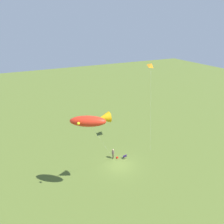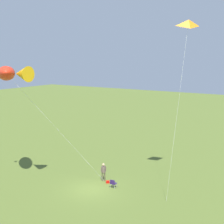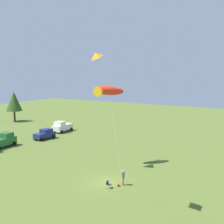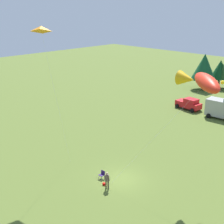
{
  "view_description": "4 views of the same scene",
  "coord_description": "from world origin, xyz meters",
  "px_view_note": "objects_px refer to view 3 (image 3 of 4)",
  "views": [
    {
      "loc": [
        13.5,
        24.53,
        20.53
      ],
      "look_at": [
        1.01,
        -0.86,
        8.8
      ],
      "focal_mm": 35.0,
      "sensor_mm": 36.0,
      "label": 1
    },
    {
      "loc": [
        -15.58,
        21.16,
        11.62
      ],
      "look_at": [
        -0.42,
        -2.73,
        6.65
      ],
      "focal_mm": 50.0,
      "sensor_mm": 36.0,
      "label": 2
    },
    {
      "loc": [
        -29.66,
        -18.91,
        13.05
      ],
      "look_at": [
        0.12,
        -0.72,
        8.34
      ],
      "focal_mm": 50.0,
      "sensor_mm": 36.0,
      "label": 3
    },
    {
      "loc": [
        18.41,
        -19.79,
        16.37
      ],
      "look_at": [
        -2.08,
        0.75,
        6.37
      ],
      "focal_mm": 50.0,
      "sensor_mm": 36.0,
      "label": 4
    }
  ],
  "objects_px": {
    "backpack_on_grass": "(119,185)",
    "kite_large_fish": "(107,91)",
    "folding_chair": "(108,184)",
    "kite_delta_orange": "(95,56)",
    "person_kite_flyer": "(123,176)",
    "truck_green_flatbed": "(3,141)",
    "truck_white_pickup": "(62,127)",
    "car_navy_hatch": "(45,134)"
  },
  "relations": [
    {
      "from": "backpack_on_grass",
      "to": "kite_large_fish",
      "type": "height_order",
      "value": "kite_large_fish"
    },
    {
      "from": "kite_large_fish",
      "to": "kite_delta_orange",
      "type": "height_order",
      "value": "kite_delta_orange"
    },
    {
      "from": "person_kite_flyer",
      "to": "backpack_on_grass",
      "type": "height_order",
      "value": "person_kite_flyer"
    },
    {
      "from": "truck_green_flatbed",
      "to": "truck_white_pickup",
      "type": "xyz_separation_m",
      "value": [
        15.39,
        0.01,
        0.0
      ]
    },
    {
      "from": "folding_chair",
      "to": "car_navy_hatch",
      "type": "bearing_deg",
      "value": 143.93
    },
    {
      "from": "car_navy_hatch",
      "to": "kite_delta_orange",
      "type": "distance_m",
      "value": 35.52
    },
    {
      "from": "folding_chair",
      "to": "backpack_on_grass",
      "type": "height_order",
      "value": "folding_chair"
    },
    {
      "from": "person_kite_flyer",
      "to": "kite_large_fish",
      "type": "xyz_separation_m",
      "value": [
        5.55,
        5.72,
        9.27
      ]
    },
    {
      "from": "car_navy_hatch",
      "to": "kite_large_fish",
      "type": "relative_size",
      "value": 0.39
    },
    {
      "from": "backpack_on_grass",
      "to": "truck_white_pickup",
      "type": "distance_m",
      "value": 33.4
    },
    {
      "from": "person_kite_flyer",
      "to": "kite_large_fish",
      "type": "distance_m",
      "value": 12.22
    },
    {
      "from": "folding_chair",
      "to": "car_navy_hatch",
      "type": "xyz_separation_m",
      "value": [
        14.84,
        23.6,
        0.46
      ]
    },
    {
      "from": "backpack_on_grass",
      "to": "truck_green_flatbed",
      "type": "height_order",
      "value": "truck_green_flatbed"
    },
    {
      "from": "backpack_on_grass",
      "to": "truck_green_flatbed",
      "type": "relative_size",
      "value": 0.06
    },
    {
      "from": "truck_green_flatbed",
      "to": "folding_chair",
      "type": "bearing_deg",
      "value": -110.37
    },
    {
      "from": "car_navy_hatch",
      "to": "kite_delta_orange",
      "type": "height_order",
      "value": "kite_delta_orange"
    },
    {
      "from": "car_navy_hatch",
      "to": "truck_white_pickup",
      "type": "relative_size",
      "value": 0.83
    },
    {
      "from": "person_kite_flyer",
      "to": "truck_green_flatbed",
      "type": "xyz_separation_m",
      "value": [
        4.85,
        26.29,
        0.08
      ]
    },
    {
      "from": "truck_white_pickup",
      "to": "kite_large_fish",
      "type": "xyz_separation_m",
      "value": [
        -14.68,
        -20.58,
        9.19
      ]
    },
    {
      "from": "kite_delta_orange",
      "to": "truck_white_pickup",
      "type": "bearing_deg",
      "value": 45.03
    },
    {
      "from": "truck_white_pickup",
      "to": "kite_delta_orange",
      "type": "distance_m",
      "value": 41.11
    },
    {
      "from": "truck_white_pickup",
      "to": "truck_green_flatbed",
      "type": "bearing_deg",
      "value": -5.08
    },
    {
      "from": "car_navy_hatch",
      "to": "kite_large_fish",
      "type": "xyz_separation_m",
      "value": [
        -7.63,
        -18.82,
        9.34
      ]
    },
    {
      "from": "folding_chair",
      "to": "car_navy_hatch",
      "type": "distance_m",
      "value": 27.88
    },
    {
      "from": "kite_large_fish",
      "to": "kite_delta_orange",
      "type": "bearing_deg",
      "value": -151.52
    },
    {
      "from": "car_navy_hatch",
      "to": "truck_green_flatbed",
      "type": "bearing_deg",
      "value": 171.21
    },
    {
      "from": "kite_large_fish",
      "to": "person_kite_flyer",
      "type": "bearing_deg",
      "value": -134.16
    },
    {
      "from": "person_kite_flyer",
      "to": "folding_chair",
      "type": "xyz_separation_m",
      "value": [
        -1.66,
        0.94,
        -0.53
      ]
    },
    {
      "from": "folding_chair",
      "to": "car_navy_hatch",
      "type": "height_order",
      "value": "car_navy_hatch"
    },
    {
      "from": "person_kite_flyer",
      "to": "kite_delta_orange",
      "type": "bearing_deg",
      "value": -108.11
    },
    {
      "from": "truck_white_pickup",
      "to": "kite_delta_orange",
      "type": "xyz_separation_m",
      "value": [
        -27.53,
        -27.55,
        13.16
      ]
    },
    {
      "from": "folding_chair",
      "to": "truck_green_flatbed",
      "type": "height_order",
      "value": "truck_green_flatbed"
    },
    {
      "from": "folding_chair",
      "to": "truck_white_pickup",
      "type": "height_order",
      "value": "truck_white_pickup"
    },
    {
      "from": "backpack_on_grass",
      "to": "truck_green_flatbed",
      "type": "xyz_separation_m",
      "value": [
        5.48,
        26.05,
        0.99
      ]
    },
    {
      "from": "kite_large_fish",
      "to": "car_navy_hatch",
      "type": "bearing_deg",
      "value": 67.95
    },
    {
      "from": "car_navy_hatch",
      "to": "folding_chair",
      "type": "bearing_deg",
      "value": -119.13
    },
    {
      "from": "folding_chair",
      "to": "kite_delta_orange",
      "type": "relative_size",
      "value": 0.06
    },
    {
      "from": "backpack_on_grass",
      "to": "kite_delta_orange",
      "type": "bearing_deg",
      "value": -167.41
    },
    {
      "from": "backpack_on_grass",
      "to": "kite_delta_orange",
      "type": "height_order",
      "value": "kite_delta_orange"
    },
    {
      "from": "truck_white_pickup",
      "to": "kite_delta_orange",
      "type": "relative_size",
      "value": 0.35
    },
    {
      "from": "folding_chair",
      "to": "truck_green_flatbed",
      "type": "relative_size",
      "value": 0.16
    },
    {
      "from": "truck_green_flatbed",
      "to": "kite_large_fish",
      "type": "distance_m",
      "value": 22.54
    }
  ]
}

